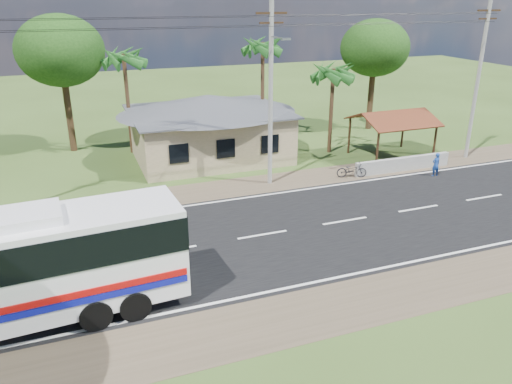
% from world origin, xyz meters
% --- Properties ---
extents(ground, '(120.00, 120.00, 0.00)m').
position_xyz_m(ground, '(0.00, 0.00, 0.00)').
color(ground, '#304719').
rests_on(ground, ground).
extents(road, '(120.00, 16.00, 0.03)m').
position_xyz_m(road, '(0.00, 0.00, 0.01)').
color(road, black).
rests_on(road, ground).
extents(house, '(12.40, 10.00, 5.00)m').
position_xyz_m(house, '(1.00, 13.00, 2.64)').
color(house, tan).
rests_on(house, ground).
extents(waiting_shed, '(5.20, 4.48, 3.35)m').
position_xyz_m(waiting_shed, '(13.00, 8.50, 2.73)').
color(waiting_shed, '#362513').
rests_on(waiting_shed, ground).
extents(concrete_barrier, '(7.00, 0.30, 0.90)m').
position_xyz_m(concrete_barrier, '(12.00, 5.60, 0.45)').
color(concrete_barrier, '#9E9E99').
rests_on(concrete_barrier, ground).
extents(utility_poles, '(32.80, 2.22, 11.00)m').
position_xyz_m(utility_poles, '(2.67, 6.49, 5.77)').
color(utility_poles, '#9E9E99').
rests_on(utility_poles, ground).
extents(palm_near, '(2.80, 2.80, 6.70)m').
position_xyz_m(palm_near, '(9.50, 11.00, 5.71)').
color(palm_near, '#47301E').
rests_on(palm_near, ground).
extents(palm_mid, '(2.80, 2.80, 8.20)m').
position_xyz_m(palm_mid, '(6.00, 15.50, 7.16)').
color(palm_mid, '#47301E').
rests_on(palm_mid, ground).
extents(palm_far, '(2.80, 2.80, 7.70)m').
position_xyz_m(palm_far, '(-4.00, 16.00, 6.68)').
color(palm_far, '#47301E').
rests_on(palm_far, ground).
extents(tree_behind_house, '(6.00, 6.00, 9.61)m').
position_xyz_m(tree_behind_house, '(-8.00, 18.00, 7.12)').
color(tree_behind_house, '#47301E').
rests_on(tree_behind_house, ground).
extents(tree_behind_shed, '(5.60, 5.60, 9.02)m').
position_xyz_m(tree_behind_shed, '(16.00, 16.00, 6.68)').
color(tree_behind_shed, '#47301E').
rests_on(tree_behind_shed, ground).
extents(motorcycle, '(1.99, 1.23, 0.99)m').
position_xyz_m(motorcycle, '(8.19, 5.62, 0.49)').
color(motorcycle, black).
rests_on(motorcycle, ground).
extents(person, '(0.58, 0.39, 1.54)m').
position_xyz_m(person, '(13.27, 3.99, 0.77)').
color(person, '#1A3F93').
rests_on(person, ground).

